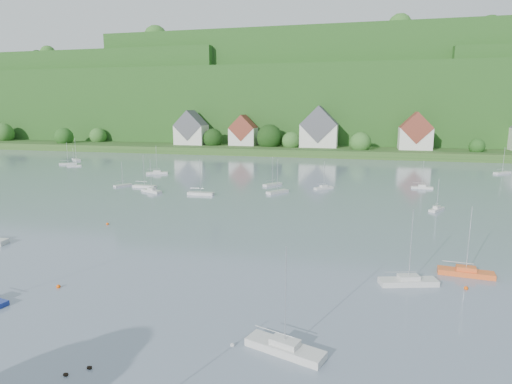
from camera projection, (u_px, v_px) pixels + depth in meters
far_shore_strip at (310, 148)px, 203.01m from camera, size 600.00×60.00×3.00m
forested_ridge at (325, 103)px, 264.14m from camera, size 620.00×181.22×69.89m
village_building_0 at (191, 131)px, 201.98m from camera, size 14.00×10.40×16.00m
village_building_1 at (243, 133)px, 198.17m from camera, size 12.00×9.36×14.00m
village_building_2 at (319, 130)px, 188.71m from camera, size 16.00×11.44×18.00m
village_building_3 at (415, 134)px, 177.58m from camera, size 13.00×10.40×15.50m
near_sailboat_3 at (408, 281)px, 48.94m from camera, size 6.80×3.58×8.84m
near_sailboat_4 at (285, 347)px, 35.35m from camera, size 7.03×3.94×9.15m
near_sailboat_5 at (466, 272)px, 51.68m from camera, size 6.45×2.35×8.52m
mooring_buoy_0 at (59, 288)px, 48.21m from camera, size 0.46×0.46×0.46m
mooring_buoy_1 at (232, 346)px, 36.32m from camera, size 0.38×0.38×0.38m
mooring_buoy_2 at (466, 289)px, 47.77m from camera, size 0.46×0.46×0.46m
mooring_buoy_3 at (107, 225)px, 74.30m from camera, size 0.46×0.46×0.46m
duck_pair at (78, 371)px, 32.73m from camera, size 1.67×1.48×0.32m
far_sailboat_cluster at (308, 179)px, 119.26m from camera, size 199.63×68.07×8.71m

